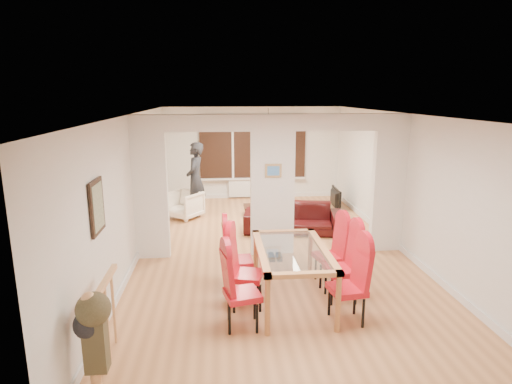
{
  "coord_description": "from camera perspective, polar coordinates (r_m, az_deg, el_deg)",
  "views": [
    {
      "loc": [
        -0.98,
        -7.6,
        2.94
      ],
      "look_at": [
        -0.25,
        0.6,
        1.05
      ],
      "focal_mm": 30.0,
      "sensor_mm": 36.0,
      "label": 1
    }
  ],
  "objects": [
    {
      "name": "floor",
      "position": [
        8.21,
        2.13,
        -8.09
      ],
      "size": [
        5.0,
        9.0,
        0.01
      ],
      "primitive_type": "cube",
      "color": "tan",
      "rests_on": "ground"
    },
    {
      "name": "room_walls",
      "position": [
        7.84,
        2.2,
        0.82
      ],
      "size": [
        5.0,
        9.0,
        2.6
      ],
      "primitive_type": null,
      "color": "silver",
      "rests_on": "floor"
    },
    {
      "name": "divider_wall",
      "position": [
        7.84,
        2.2,
        0.82
      ],
      "size": [
        5.0,
        0.18,
        2.6
      ],
      "primitive_type": "cube",
      "color": "white",
      "rests_on": "floor"
    },
    {
      "name": "bay_window_blinds",
      "position": [
        12.17,
        -0.43,
        6.12
      ],
      "size": [
        3.0,
        0.08,
        1.8
      ],
      "primitive_type": "cube",
      "color": "black",
      "rests_on": "room_walls"
    },
    {
      "name": "radiator",
      "position": [
        12.33,
        -0.4,
        0.55
      ],
      "size": [
        1.4,
        0.08,
        0.5
      ],
      "primitive_type": "cube",
      "color": "white",
      "rests_on": "floor"
    },
    {
      "name": "pendant_light",
      "position": [
        11.01,
        1.63,
        8.79
      ],
      "size": [
        0.36,
        0.36,
        0.36
      ],
      "primitive_type": "sphere",
      "color": "orange",
      "rests_on": "room_walls"
    },
    {
      "name": "stair_newel",
      "position": [
        5.17,
        -19.43,
        -15.44
      ],
      "size": [
        0.4,
        1.2,
        1.1
      ],
      "primitive_type": null,
      "color": "tan",
      "rests_on": "floor"
    },
    {
      "name": "wall_poster",
      "position": [
        5.58,
        -20.45,
        -1.84
      ],
      "size": [
        0.04,
        0.52,
        0.67
      ],
      "primitive_type": "cube",
      "color": "gray",
      "rests_on": "room_walls"
    },
    {
      "name": "pillar_photo",
      "position": [
        7.69,
        2.32,
        2.85
      ],
      "size": [
        0.3,
        0.03,
        0.25
      ],
      "primitive_type": "cube",
      "color": "#4C8CD8",
      "rests_on": "divider_wall"
    },
    {
      "name": "dining_table",
      "position": [
        6.24,
        4.79,
        -11.04
      ],
      "size": [
        0.99,
        1.76,
        0.82
      ],
      "primitive_type": null,
      "color": "#BE7B46",
      "rests_on": "floor"
    },
    {
      "name": "dining_chair_la",
      "position": [
        5.57,
        -1.84,
        -12.75
      ],
      "size": [
        0.51,
        0.51,
        1.06
      ],
      "primitive_type": null,
      "rotation": [
        0.0,
        0.0,
        0.22
      ],
      "color": "red",
      "rests_on": "floor"
    },
    {
      "name": "dining_chair_lb",
      "position": [
        6.06,
        -1.33,
        -10.32
      ],
      "size": [
        0.53,
        0.53,
        1.1
      ],
      "primitive_type": null,
      "rotation": [
        0.0,
        0.0,
        -0.24
      ],
      "color": "red",
      "rests_on": "floor"
    },
    {
      "name": "dining_chair_lc",
      "position": [
        6.61,
        -2.36,
        -8.53
      ],
      "size": [
        0.44,
        0.44,
        1.05
      ],
      "primitive_type": null,
      "rotation": [
        0.0,
        0.0,
        0.05
      ],
      "color": "red",
      "rests_on": "floor"
    },
    {
      "name": "dining_chair_ra",
      "position": [
        5.81,
        12.04,
        -11.82
      ],
      "size": [
        0.49,
        0.49,
        1.08
      ],
      "primitive_type": null,
      "rotation": [
        0.0,
        0.0,
        0.15
      ],
      "color": "red",
      "rests_on": "floor"
    },
    {
      "name": "dining_chair_rb",
      "position": [
        6.38,
        11.32,
        -9.48
      ],
      "size": [
        0.47,
        0.47,
        1.08
      ],
      "primitive_type": null,
      "rotation": [
        0.0,
        0.0,
        0.1
      ],
      "color": "red",
      "rests_on": "floor"
    },
    {
      "name": "dining_chair_rc",
      "position": [
        6.87,
        9.74,
        -7.92
      ],
      "size": [
        0.5,
        0.5,
        1.04
      ],
      "primitive_type": null,
      "rotation": [
        0.0,
        0.0,
        0.22
      ],
      "color": "red",
      "rests_on": "floor"
    },
    {
      "name": "sofa",
      "position": [
        9.38,
        5.04,
        -3.43
      ],
      "size": [
        2.24,
        1.18,
        0.62
      ],
      "primitive_type": "imported",
      "rotation": [
        0.0,
        0.0,
        -0.17
      ],
      "color": "black",
      "rests_on": "floor"
    },
    {
      "name": "armchair",
      "position": [
        10.49,
        -9.51,
        -1.69
      ],
      "size": [
        1.0,
        1.0,
        0.66
      ],
      "primitive_type": "imported",
      "rotation": [
        0.0,
        0.0,
        -0.66
      ],
      "color": "white",
      "rests_on": "floor"
    },
    {
      "name": "person",
      "position": [
        10.55,
        -8.08,
        1.68
      ],
      "size": [
        0.73,
        0.56,
        1.82
      ],
      "primitive_type": "imported",
      "rotation": [
        0.0,
        0.0,
        -1.77
      ],
      "color": "black",
      "rests_on": "floor"
    },
    {
      "name": "television",
      "position": [
        11.43,
        10.17,
        -0.82
      ],
      "size": [
        0.93,
        0.16,
        0.53
      ],
      "primitive_type": "imported",
      "rotation": [
        0.0,
        0.0,
        1.53
      ],
      "color": "black",
      "rests_on": "floor"
    },
    {
      "name": "coffee_table",
      "position": [
        10.62,
        1.38,
        -2.46
      ],
      "size": [
        1.16,
        0.68,
        0.25
      ],
      "primitive_type": null,
      "rotation": [
        0.0,
        0.0,
        0.12
      ],
      "color": "#371D13",
      "rests_on": "floor"
    },
    {
      "name": "bottle",
      "position": [
        10.56,
        0.45,
        -1.07
      ],
      "size": [
        0.07,
        0.07,
        0.27
      ],
      "primitive_type": "cylinder",
      "color": "#143F19",
      "rests_on": "coffee_table"
    },
    {
      "name": "bowl",
      "position": [
        10.59,
        2.42,
        -1.64
      ],
      "size": [
        0.23,
        0.23,
        0.06
      ],
      "primitive_type": "imported",
      "color": "#371D13",
      "rests_on": "coffee_table"
    },
    {
      "name": "shoes",
      "position": [
        7.85,
        2.58,
        -8.72
      ],
      "size": [
        0.23,
        0.25,
        0.1
      ],
      "primitive_type": null,
      "color": "black",
      "rests_on": "floor"
    }
  ]
}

